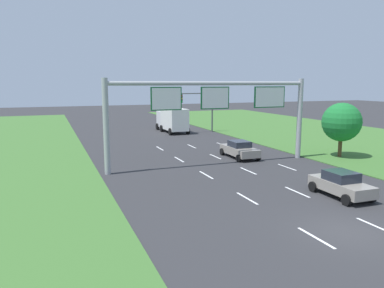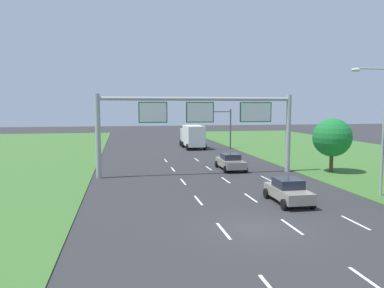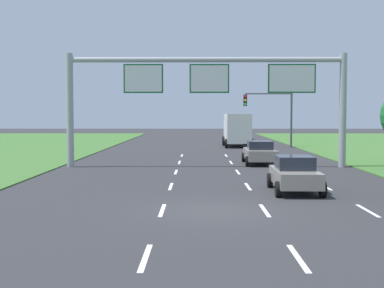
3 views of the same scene
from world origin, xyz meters
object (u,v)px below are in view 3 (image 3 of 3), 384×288
box_truck (237,129)px  traffic_light_mast (272,108)px  car_lead_silver (260,153)px  car_near_red (295,174)px  sign_gantry (210,87)px

box_truck → traffic_light_mast: size_ratio=1.29×
car_lead_silver → box_truck: bearing=90.9°
car_near_red → sign_gantry: 11.80m
car_near_red → traffic_light_mast: (3.16, 29.75, 3.10)m
car_near_red → traffic_light_mast: 30.08m
car_lead_silver → sign_gantry: 5.67m
traffic_light_mast → car_lead_silver: bearing=-100.3°
traffic_light_mast → sign_gantry: bearing=-108.6°
car_near_red → traffic_light_mast: traffic_light_mast is taller
box_truck → traffic_light_mast: bearing=-27.7°
car_near_red → car_lead_silver: bearing=91.0°
sign_gantry → car_near_red: bearing=-72.5°
car_lead_silver → box_truck: box_truck is taller
box_truck → sign_gantry: 21.36m
box_truck → sign_gantry: bearing=-99.3°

